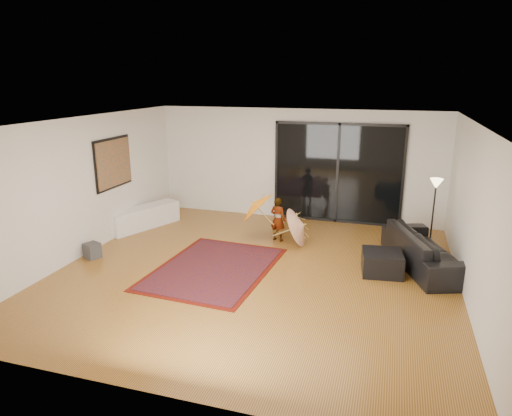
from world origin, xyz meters
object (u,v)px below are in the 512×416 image
at_px(media_console, 144,217).
at_px(child, 278,219).
at_px(ottoman, 382,263).
at_px(sofa, 425,249).

height_order(media_console, child, child).
relative_size(media_console, ottoman, 2.56).
bearing_deg(media_console, ottoman, 11.88).
xyz_separation_m(sofa, ottoman, (-0.75, -0.55, -0.14)).
bearing_deg(sofa, media_console, 64.66).
bearing_deg(sofa, ottoman, 105.67).
distance_m(media_console, ottoman, 5.55).
relative_size(sofa, ottoman, 3.31).
bearing_deg(child, media_console, 15.83).
xyz_separation_m(sofa, child, (-2.97, 0.57, 0.14)).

